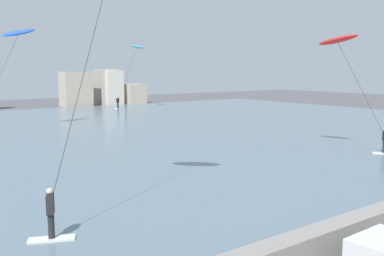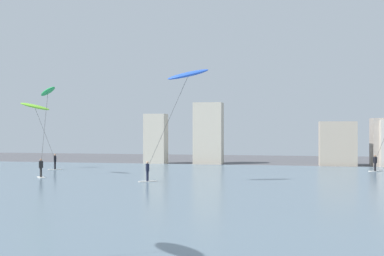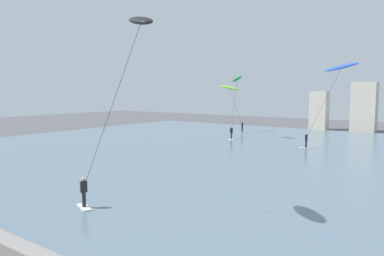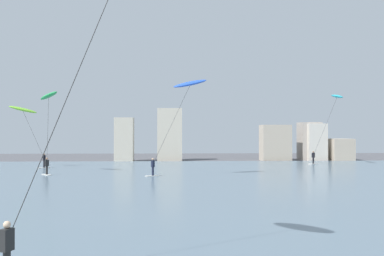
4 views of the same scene
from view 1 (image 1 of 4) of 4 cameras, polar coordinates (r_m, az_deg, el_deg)
The scene contains 6 objects.
seawall_barrier at distance 14.93m, azimuth 23.34°, elevation -11.75°, with size 60.00×0.70×0.90m, color gray.
water_bay at distance 36.29m, azimuth -15.72°, elevation -0.86°, with size 84.00×52.00×0.10m, color slate.
far_shore_buildings at distance 65.10m, azimuth -17.71°, elevation 5.19°, with size 34.19×4.92×7.60m.
kitesurfer_cyan at distance 59.62m, azimuth -7.62°, elevation 10.15°, with size 3.96×3.34×9.02m.
kitesurfer_blue at distance 40.61m, azimuth -22.80°, elevation 10.85°, with size 5.88×2.03×9.17m.
kitesurfer_red at distance 28.46m, azimuth 19.89°, elevation 9.42°, with size 3.19×4.36×7.53m.
Camera 1 is at (-12.24, -2.94, 5.26)m, focal length 39.43 mm.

